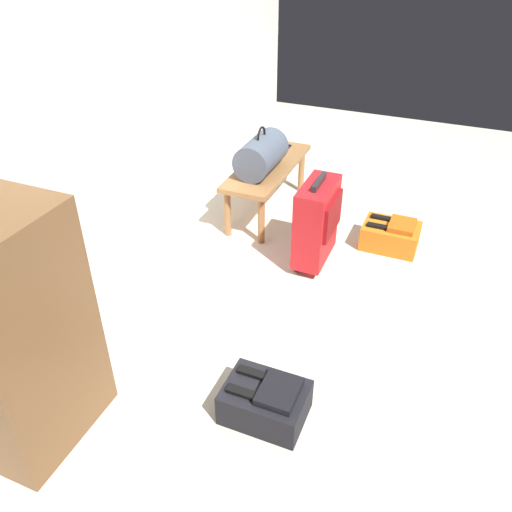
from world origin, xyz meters
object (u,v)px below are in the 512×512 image
(backpack_orange, at_px, (391,235))
(backpack_dark, at_px, (266,401))
(cell_phone, at_px, (282,145))
(side_cabinet, at_px, (12,336))
(suitcase_upright_red, at_px, (317,222))
(bench, at_px, (267,172))
(duffel_bag_slate, at_px, (261,155))

(backpack_orange, height_order, backpack_dark, same)
(cell_phone, relative_size, side_cabinet, 0.13)
(suitcase_upright_red, distance_m, backpack_orange, 0.63)
(backpack_orange, bearing_deg, cell_phone, 62.38)
(cell_phone, bearing_deg, side_cabinet, 176.04)
(backpack_orange, distance_m, side_cabinet, 2.50)
(cell_phone, bearing_deg, suitcase_upright_red, -147.79)
(side_cabinet, bearing_deg, bench, -5.31)
(bench, bearing_deg, duffel_bag_slate, -180.00)
(backpack_dark, relative_size, side_cabinet, 0.35)
(cell_phone, xyz_separation_m, side_cabinet, (-2.68, 0.19, 0.15))
(backpack_orange, bearing_deg, backpack_dark, 171.18)
(bench, relative_size, suitcase_upright_red, 1.62)
(side_cabinet, bearing_deg, duffel_bag_slate, -5.62)
(suitcase_upright_red, height_order, backpack_orange, suitcase_upright_red)
(backpack_orange, bearing_deg, side_cabinet, 150.75)
(backpack_orange, xyz_separation_m, side_cabinet, (-2.14, 1.20, 0.46))
(duffel_bag_slate, bearing_deg, backpack_orange, -91.09)
(duffel_bag_slate, height_order, backpack_orange, duffel_bag_slate)
(bench, bearing_deg, backpack_dark, -158.52)
(duffel_bag_slate, bearing_deg, backpack_dark, -157.09)
(bench, xyz_separation_m, side_cabinet, (-2.29, 0.21, 0.22))
(suitcase_upright_red, relative_size, side_cabinet, 0.56)
(duffel_bag_slate, relative_size, suitcase_upright_red, 0.71)
(cell_phone, xyz_separation_m, suitcase_upright_red, (-0.93, -0.58, -0.08))
(bench, height_order, suitcase_upright_red, suitcase_upright_red)
(bench, relative_size, duffel_bag_slate, 2.27)
(suitcase_upright_red, bearing_deg, side_cabinet, 156.31)
(side_cabinet, bearing_deg, suitcase_upright_red, -23.69)
(bench, xyz_separation_m, duffel_bag_slate, (-0.13, -0.00, 0.19))
(cell_phone, height_order, backpack_dark, cell_phone)
(suitcase_upright_red, bearing_deg, backpack_orange, -47.72)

